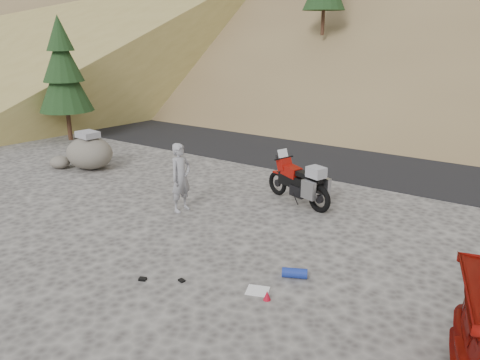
# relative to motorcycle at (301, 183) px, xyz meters

# --- Properties ---
(ground) EXTENTS (140.00, 140.00, 0.00)m
(ground) POSITION_rel_motorcycle_xyz_m (-0.59, -3.10, -0.59)
(ground) COLOR #464341
(ground) RESTS_ON ground
(road) EXTENTS (120.00, 7.00, 0.05)m
(road) POSITION_rel_motorcycle_xyz_m (-0.59, 5.90, -0.59)
(road) COLOR black
(road) RESTS_ON ground
(conifer_verge) EXTENTS (2.20, 2.20, 5.04)m
(conifer_verge) POSITION_rel_motorcycle_xyz_m (-11.59, 1.40, 2.30)
(conifer_verge) COLOR #382114
(conifer_verge) RESTS_ON ground
(motorcycle) EXTENTS (2.24, 1.11, 1.39)m
(motorcycle) POSITION_rel_motorcycle_xyz_m (0.00, 0.00, 0.00)
(motorcycle) COLOR black
(motorcycle) RESTS_ON ground
(man) EXTENTS (0.46, 0.67, 1.78)m
(man) POSITION_rel_motorcycle_xyz_m (-2.33, -2.13, -0.59)
(man) COLOR gray
(man) RESTS_ON ground
(boulder) EXTENTS (2.02, 1.87, 1.25)m
(boulder) POSITION_rel_motorcycle_xyz_m (-7.39, -0.94, -0.04)
(boulder) COLOR #5E5950
(boulder) RESTS_ON ground
(small_rock) EXTENTS (0.80, 0.74, 0.42)m
(small_rock) POSITION_rel_motorcycle_xyz_m (-8.27, -1.50, -0.38)
(small_rock) COLOR #5E5950
(small_rock) RESTS_ON ground
(gear_white_cloth) EXTENTS (0.50, 0.47, 0.01)m
(gear_white_cloth) POSITION_rel_motorcycle_xyz_m (1.39, -4.37, -0.59)
(gear_white_cloth) COLOR white
(gear_white_cloth) RESTS_ON ground
(gear_blue_mat) EXTENTS (0.51, 0.37, 0.19)m
(gear_blue_mat) POSITION_rel_motorcycle_xyz_m (1.71, -3.57, -0.50)
(gear_blue_mat) COLOR navy
(gear_blue_mat) RESTS_ON ground
(gear_funnel) EXTENTS (0.15, 0.15, 0.17)m
(gear_funnel) POSITION_rel_motorcycle_xyz_m (1.67, -4.52, -0.50)
(gear_funnel) COLOR #AB0B1F
(gear_funnel) RESTS_ON ground
(gear_glove_a) EXTENTS (0.14, 0.11, 0.04)m
(gear_glove_a) POSITION_rel_motorcycle_xyz_m (0.03, -4.87, -0.57)
(gear_glove_a) COLOR black
(gear_glove_a) RESTS_ON ground
(gear_glove_b) EXTENTS (0.17, 0.15, 0.05)m
(gear_glove_b) POSITION_rel_motorcycle_xyz_m (-0.60, -5.25, -0.57)
(gear_glove_b) COLOR black
(gear_glove_b) RESTS_ON ground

